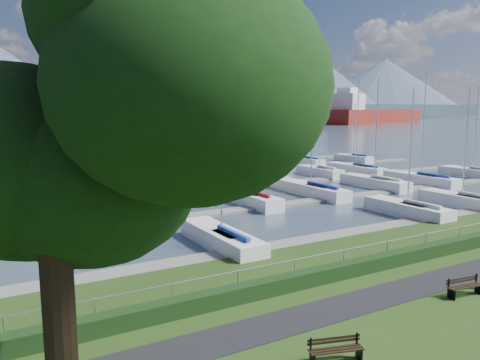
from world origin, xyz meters
TOP-DOWN VIEW (x-y plane):
  - path at (0.00, -3.00)m, footprint 160.00×2.00m
  - water at (0.00, 260.00)m, footprint 800.00×540.00m
  - hedge at (0.00, -0.40)m, footprint 80.00×0.70m
  - fence at (0.00, 0.00)m, footprint 80.00×0.04m
  - docks at (0.00, 26.00)m, footprint 90.00×41.60m
  - bench_left at (-6.86, -6.06)m, footprint 1.84×0.94m
  - bench_right at (1.61, -4.76)m, footprint 1.84×0.66m
  - tree at (-14.08, -5.89)m, footprint 8.16×9.19m
  - crane at (6.76, 25.62)m, footprint 5.18×13.29m
  - cargo_ship_mid at (53.84, 217.46)m, footprint 99.12×51.39m
  - cargo_ship_east at (185.49, 182.17)m, footprint 95.36×47.26m
  - sailboat_fleet at (-1.47, 29.69)m, footprint 74.44×49.46m

SIDE VIEW (x-z plane):
  - water at x=0.00m, z-range -0.50..-0.30m
  - docks at x=0.00m, z-range -0.34..-0.09m
  - path at x=0.00m, z-range -0.01..0.03m
  - hedge at x=0.00m, z-range 0.00..0.70m
  - bench_left at x=-6.86m, z-range -0.01..0.84m
  - bench_right at x=1.61m, z-range -0.01..0.84m
  - fence at x=0.00m, z-range 1.18..1.22m
  - cargo_ship_mid at x=53.84m, z-range -7.21..14.29m
  - cargo_ship_east at x=185.49m, z-range -7.16..14.34m
  - crane at x=6.76m, z-range -5.85..16.50m
  - sailboat_fleet at x=-1.47m, z-range -1.15..12.03m
  - tree at x=-14.08m, z-range 1.53..13.99m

